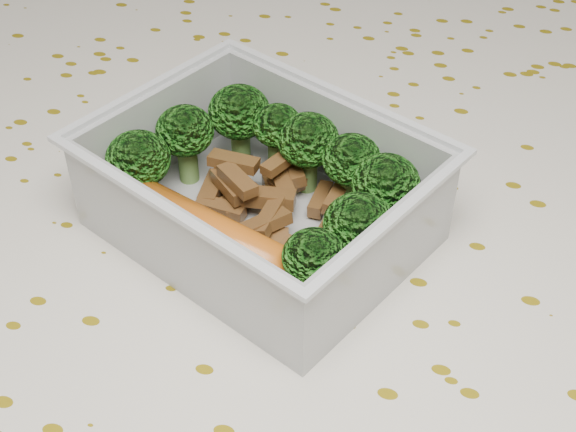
# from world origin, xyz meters

# --- Properties ---
(dining_table) EXTENTS (1.40, 0.90, 0.75)m
(dining_table) POSITION_xyz_m (0.00, 0.00, 0.67)
(dining_table) COLOR brown
(dining_table) RESTS_ON ground
(tablecloth) EXTENTS (1.46, 0.96, 0.19)m
(tablecloth) POSITION_xyz_m (0.00, 0.00, 0.72)
(tablecloth) COLOR silver
(tablecloth) RESTS_ON dining_table
(lunch_container) EXTENTS (0.22, 0.20, 0.06)m
(lunch_container) POSITION_xyz_m (-0.01, 0.01, 0.78)
(lunch_container) COLOR silver
(lunch_container) RESTS_ON tablecloth
(broccoli_florets) EXTENTS (0.17, 0.14, 0.05)m
(broccoli_florets) POSITION_xyz_m (-0.00, 0.02, 0.79)
(broccoli_florets) COLOR #608C3F
(broccoli_florets) RESTS_ON lunch_container
(meat_pile) EXTENTS (0.09, 0.08, 0.03)m
(meat_pile) POSITION_xyz_m (-0.02, 0.02, 0.77)
(meat_pile) COLOR brown
(meat_pile) RESTS_ON lunch_container
(sausage) EXTENTS (0.15, 0.07, 0.02)m
(sausage) POSITION_xyz_m (-0.02, -0.03, 0.78)
(sausage) COLOR #C45B15
(sausage) RESTS_ON lunch_container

